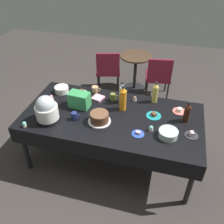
# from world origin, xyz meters

# --- Properties ---
(ground) EXTENTS (9.00, 9.00, 0.00)m
(ground) POSITION_xyz_m (0.00, 0.00, 0.00)
(ground) COLOR #383330
(potluck_table) EXTENTS (2.20, 1.10, 0.75)m
(potluck_table) POSITION_xyz_m (0.00, 0.00, 0.69)
(potluck_table) COLOR black
(potluck_table) RESTS_ON ground
(frosted_layer_cake) EXTENTS (0.27, 0.27, 0.13)m
(frosted_layer_cake) POSITION_xyz_m (-0.11, -0.16, 0.81)
(frosted_layer_cake) COLOR silver
(frosted_layer_cake) RESTS_ON potluck_table
(slow_cooker) EXTENTS (0.28, 0.28, 0.34)m
(slow_cooker) POSITION_xyz_m (-0.71, -0.29, 0.91)
(slow_cooker) COLOR black
(slow_cooker) RESTS_ON potluck_table
(glass_salad_bowl) EXTENTS (0.22, 0.22, 0.08)m
(glass_salad_bowl) POSITION_xyz_m (0.70, -0.20, 0.79)
(glass_salad_bowl) COLOR #B2C6BC
(glass_salad_bowl) RESTS_ON potluck_table
(ceramic_snack_bowl) EXTENTS (0.19, 0.19, 0.08)m
(ceramic_snack_bowl) POSITION_xyz_m (-0.82, 0.33, 0.79)
(ceramic_snack_bowl) COLOR silver
(ceramic_snack_bowl) RESTS_ON potluck_table
(dessert_plate_coral) EXTENTS (0.17, 0.17, 0.05)m
(dessert_plate_coral) POSITION_xyz_m (0.80, 0.29, 0.76)
(dessert_plate_coral) COLOR #E07266
(dessert_plate_coral) RESTS_ON potluck_table
(dessert_plate_cream) EXTENTS (0.15, 0.15, 0.06)m
(dessert_plate_cream) POSITION_xyz_m (-0.54, 0.38, 0.76)
(dessert_plate_cream) COLOR beige
(dessert_plate_cream) RESTS_ON potluck_table
(dessert_plate_teal) EXTENTS (0.18, 0.18, 0.05)m
(dessert_plate_teal) POSITION_xyz_m (0.50, 0.12, 0.76)
(dessert_plate_teal) COLOR teal
(dessert_plate_teal) RESTS_ON potluck_table
(dessert_plate_charcoal) EXTENTS (0.15, 0.15, 0.05)m
(dessert_plate_charcoal) POSITION_xyz_m (0.95, -0.12, 0.76)
(dessert_plate_charcoal) COLOR #2D2D33
(dessert_plate_charcoal) RESTS_ON potluck_table
(dessert_plate_cobalt) EXTENTS (0.14, 0.14, 0.04)m
(dessert_plate_cobalt) POSITION_xyz_m (0.37, -0.26, 0.76)
(dessert_plate_cobalt) COLOR #2D4CB2
(dessert_plate_cobalt) RESTS_ON potluck_table
(cupcake_lemon) EXTENTS (0.05, 0.05, 0.07)m
(cupcake_lemon) POSITION_xyz_m (-0.92, -0.47, 0.78)
(cupcake_lemon) COLOR beige
(cupcake_lemon) RESTS_ON potluck_table
(cupcake_berry) EXTENTS (0.05, 0.05, 0.07)m
(cupcake_berry) POSITION_xyz_m (-0.88, 0.12, 0.78)
(cupcake_berry) COLOR beige
(cupcake_berry) RESTS_ON potluck_table
(cupcake_rose) EXTENTS (0.05, 0.05, 0.07)m
(cupcake_rose) POSITION_xyz_m (0.50, -0.16, 0.78)
(cupcake_rose) COLOR beige
(cupcake_rose) RESTS_ON potluck_table
(cupcake_mint) EXTENTS (0.05, 0.05, 0.07)m
(cupcake_mint) POSITION_xyz_m (0.21, 0.39, 0.78)
(cupcake_mint) COLOR beige
(cupcake_mint) RESTS_ON potluck_table
(soda_bottle_cola) EXTENTS (0.08, 0.08, 0.27)m
(soda_bottle_cola) POSITION_xyz_m (0.88, 0.13, 0.88)
(soda_bottle_cola) COLOR #33190F
(soda_bottle_cola) RESTS_ON potluck_table
(soda_bottle_ginger_ale) EXTENTS (0.07, 0.07, 0.30)m
(soda_bottle_ginger_ale) POSITION_xyz_m (0.46, 0.43, 0.89)
(soda_bottle_ginger_ale) COLOR gold
(soda_bottle_ginger_ale) RESTS_ON potluck_table
(soda_bottle_water) EXTENTS (0.07, 0.07, 0.30)m
(soda_bottle_water) POSITION_xyz_m (0.05, 0.30, 0.89)
(soda_bottle_water) COLOR silver
(soda_bottle_water) RESTS_ON potluck_table
(soda_bottle_orange_juice) EXTENTS (0.09, 0.09, 0.34)m
(soda_bottle_orange_juice) POSITION_xyz_m (0.10, 0.16, 0.91)
(soda_bottle_orange_juice) COLOR orange
(soda_bottle_orange_juice) RESTS_ON potluck_table
(coffee_mug_navy) EXTENTS (0.11, 0.07, 0.10)m
(coffee_mug_navy) POSITION_xyz_m (-0.41, -0.19, 0.80)
(coffee_mug_navy) COLOR navy
(coffee_mug_navy) RESTS_ON potluck_table
(coffee_mug_olive) EXTENTS (0.11, 0.07, 0.10)m
(coffee_mug_olive) POSITION_xyz_m (-0.07, 0.32, 0.80)
(coffee_mug_olive) COLOR olive
(coffee_mug_olive) RESTS_ON potluck_table
(coffee_mug_tan) EXTENTS (0.13, 0.09, 0.09)m
(coffee_mug_tan) POSITION_xyz_m (-0.37, 0.45, 0.79)
(coffee_mug_tan) COLOR tan
(coffee_mug_tan) RESTS_ON potluck_table
(soda_carton) EXTENTS (0.27, 0.18, 0.20)m
(soda_carton) POSITION_xyz_m (-0.45, 0.07, 0.85)
(soda_carton) COLOR #338C4C
(soda_carton) RESTS_ON potluck_table
(paper_napkin_stack) EXTENTS (0.17, 0.17, 0.02)m
(paper_napkin_stack) POSITION_xyz_m (-0.28, 0.30, 0.76)
(paper_napkin_stack) COLOR pink
(paper_napkin_stack) RESTS_ON potluck_table
(maroon_chair_left) EXTENTS (0.54, 0.54, 0.85)m
(maroon_chair_left) POSITION_xyz_m (-0.53, 1.67, 0.49)
(maroon_chair_left) COLOR maroon
(maroon_chair_left) RESTS_ON ground
(maroon_chair_right) EXTENTS (0.51, 0.51, 0.85)m
(maroon_chair_right) POSITION_xyz_m (0.41, 1.67, 0.49)
(maroon_chair_right) COLOR maroon
(maroon_chair_right) RESTS_ON ground
(round_cafe_table) EXTENTS (0.60, 0.60, 0.72)m
(round_cafe_table) POSITION_xyz_m (-0.05, 1.89, 0.50)
(round_cafe_table) COLOR #473323
(round_cafe_table) RESTS_ON ground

